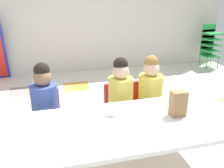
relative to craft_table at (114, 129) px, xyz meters
The scene contains 10 objects.
ground_plane 0.77m from the craft_table, 92.71° to the left, with size 6.64×5.46×0.02m.
back_wall 3.42m from the craft_table, 90.45° to the left, with size 6.64×0.10×2.80m, color beige.
craft_table is the anchor object (origin of this frame).
seated_child_near_camera 0.83m from the craft_table, 129.83° to the left, with size 0.32×0.31×0.92m.
seated_child_middle_seat 0.68m from the craft_table, 69.24° to the left, with size 0.35×0.35×0.92m.
seated_child_far_right 0.86m from the craft_table, 47.70° to the left, with size 0.32×0.31×0.92m.
kid_chair_green_stack 4.06m from the craft_table, 44.34° to the left, with size 0.32×0.30×0.92m.
paper_bag_brown 0.58m from the craft_table, ahead, with size 0.13×0.09×0.22m, color #9E754C.
paper_plate_near_edge 0.16m from the craft_table, 82.33° to the left, with size 0.18×0.18×0.01m, color white.
donut_powdered_on_plate 0.17m from the craft_table, 82.33° to the left, with size 0.11×0.11×0.03m, color white.
Camera 1 is at (-0.43, -2.21, 1.53)m, focal length 39.28 mm.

